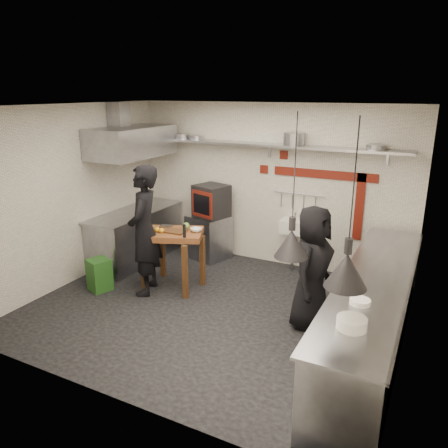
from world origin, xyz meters
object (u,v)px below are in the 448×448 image
at_px(oven_stand, 209,237).
at_px(chef_left, 144,231).
at_px(chef_right, 312,268).
at_px(green_bin, 99,275).
at_px(prep_table, 173,259).
at_px(combi_oven, 211,201).

distance_m(oven_stand, chef_left, 1.81).
bearing_deg(chef_right, chef_left, 98.29).
xyz_separation_m(oven_stand, chef_left, (-0.15, -1.70, 0.59)).
bearing_deg(chef_left, chef_right, 71.75).
distance_m(green_bin, prep_table, 1.16).
relative_size(combi_oven, chef_right, 0.36).
height_order(chef_left, chef_right, chef_left).
relative_size(oven_stand, chef_right, 0.49).
relative_size(oven_stand, chef_left, 0.41).
xyz_separation_m(oven_stand, green_bin, (-0.85, -1.99, -0.15)).
xyz_separation_m(oven_stand, chef_right, (2.37, -1.55, 0.42)).
xyz_separation_m(oven_stand, prep_table, (0.11, -1.37, 0.06)).
relative_size(prep_table, chef_left, 0.47).
height_order(combi_oven, chef_right, chef_right).
distance_m(oven_stand, chef_right, 2.86).
bearing_deg(chef_left, prep_table, 120.39).
relative_size(combi_oven, prep_table, 0.63).
height_order(oven_stand, green_bin, oven_stand).
distance_m(combi_oven, chef_right, 2.78).
bearing_deg(green_bin, combi_oven, 65.15).
xyz_separation_m(green_bin, prep_table, (0.96, 0.62, 0.21)).
distance_m(prep_table, chef_left, 0.68).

